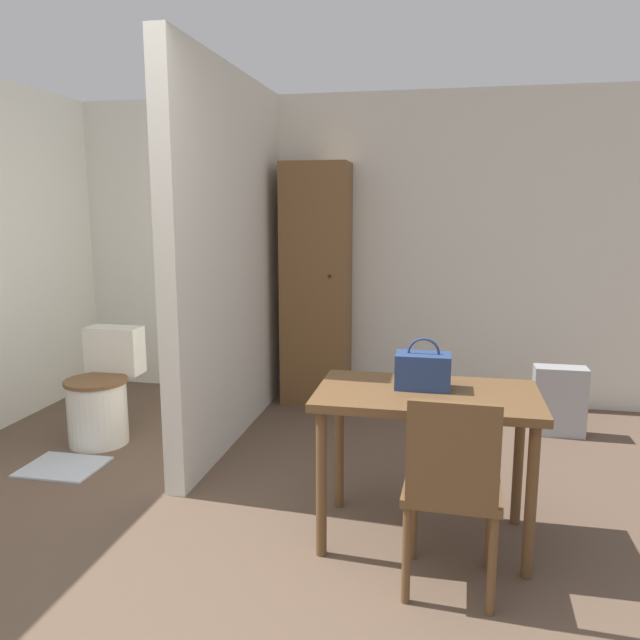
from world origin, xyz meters
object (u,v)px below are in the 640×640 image
dining_table (427,412)px  handbag (423,370)px  space_heater (559,401)px  toilet (102,396)px  wooden_cabinet (316,285)px  wooden_chair (452,486)px

dining_table → handbag: bearing=113.8°
space_heater → dining_table: bearing=-118.5°
dining_table → toilet: toilet is taller
handbag → space_heater: (0.91, 1.58, -0.59)m
dining_table → handbag: (-0.02, 0.05, 0.19)m
handbag → wooden_cabinet: (-0.94, 2.01, 0.14)m
wooden_cabinet → space_heater: 2.03m
wooden_chair → toilet: (-2.35, 1.32, -0.16)m
wooden_chair → toilet: 2.70m
wooden_cabinet → space_heater: bearing=-13.1°
dining_table → wooden_chair: (0.12, -0.43, -0.16)m
dining_table → space_heater: 1.90m
wooden_chair → space_heater: wooden_chair is taller
dining_table → toilet: (-2.23, 0.89, -0.33)m
toilet → handbag: size_ratio=2.94×
toilet → space_heater: size_ratio=1.55×
wooden_chair → wooden_cabinet: wooden_cabinet is taller
wooden_chair → wooden_cabinet: bearing=115.6°
wooden_cabinet → space_heater: (1.85, -0.43, -0.73)m
toilet → wooden_chair: bearing=-29.3°
toilet → wooden_cabinet: (1.27, 1.17, 0.66)m
wooden_cabinet → handbag: bearing=-64.9°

